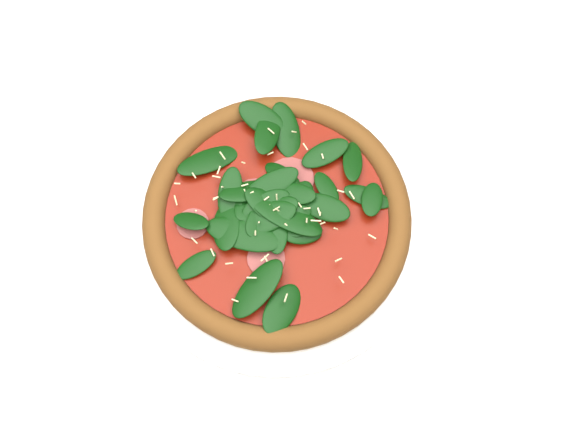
{
  "coord_description": "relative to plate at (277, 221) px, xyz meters",
  "views": [
    {
      "loc": [
        0.07,
        -0.25,
        1.46
      ],
      "look_at": [
        0.06,
        0.0,
        0.77
      ],
      "focal_mm": 40.0,
      "sensor_mm": 36.0,
      "label": 1
    }
  ],
  "objects": [
    {
      "name": "ground",
      "position": [
        -0.05,
        -0.0,
        -0.76
      ],
      "size": [
        6.0,
        6.0,
        0.0
      ],
      "primitive_type": "plane",
      "color": "brown",
      "rests_on": "ground"
    },
    {
      "name": "dining_table",
      "position": [
        -0.05,
        -0.0,
        -0.11
      ],
      "size": [
        1.21,
        0.81,
        0.75
      ],
      "color": "white",
      "rests_on": "ground"
    },
    {
      "name": "plate",
      "position": [
        0.0,
        0.0,
        0.0
      ],
      "size": [
        0.36,
        0.36,
        0.02
      ],
      "color": "white",
      "rests_on": "dining_table"
    },
    {
      "name": "pizza",
      "position": [
        0.0,
        0.0,
        0.02
      ],
      "size": [
        0.31,
        0.31,
        0.04
      ],
      "rotation": [
        0.0,
        0.0,
        -0.0
      ],
      "color": "olive",
      "rests_on": "plate"
    }
  ]
}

